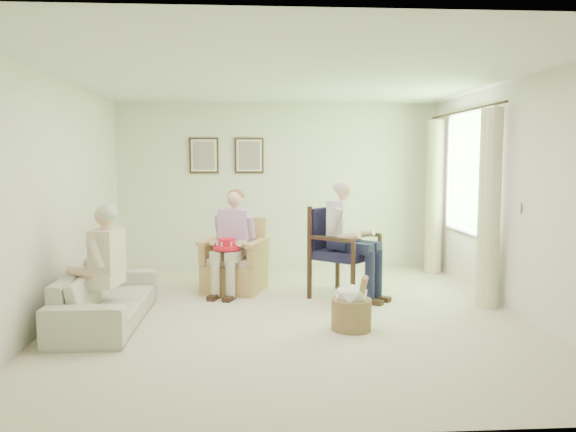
{
  "coord_description": "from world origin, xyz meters",
  "views": [
    {
      "loc": [
        -0.42,
        -6.08,
        1.72
      ],
      "look_at": [
        0.01,
        0.53,
        1.05
      ],
      "focal_mm": 35.0,
      "sensor_mm": 36.0,
      "label": 1
    }
  ],
  "objects_px": {
    "person_wicker": "(234,235)",
    "person_sofa": "(102,260)",
    "person_dark": "(346,229)",
    "sofa": "(107,296)",
    "wood_armchair": "(344,247)",
    "wicker_armchair": "(235,268)",
    "hatbox": "(352,307)",
    "red_hat": "(227,245)"
  },
  "relations": [
    {
      "from": "person_wicker",
      "to": "person_sofa",
      "type": "height_order",
      "value": "person_wicker"
    },
    {
      "from": "person_wicker",
      "to": "person_dark",
      "type": "bearing_deg",
      "value": 3.6
    },
    {
      "from": "sofa",
      "to": "person_wicker",
      "type": "height_order",
      "value": "person_wicker"
    },
    {
      "from": "wood_armchair",
      "to": "sofa",
      "type": "xyz_separation_m",
      "value": [
        -2.69,
        -1.04,
        -0.33
      ]
    },
    {
      "from": "person_dark",
      "to": "person_sofa",
      "type": "height_order",
      "value": "person_dark"
    },
    {
      "from": "wicker_armchair",
      "to": "wood_armchair",
      "type": "xyz_separation_m",
      "value": [
        1.39,
        -0.34,
        0.31
      ]
    },
    {
      "from": "person_sofa",
      "to": "hatbox",
      "type": "xyz_separation_m",
      "value": [
        2.54,
        -0.3,
        -0.46
      ]
    },
    {
      "from": "wicker_armchair",
      "to": "red_hat",
      "type": "xyz_separation_m",
      "value": [
        -0.09,
        -0.32,
        0.35
      ]
    },
    {
      "from": "red_hat",
      "to": "hatbox",
      "type": "relative_size",
      "value": 0.57
    },
    {
      "from": "wicker_armchair",
      "to": "person_wicker",
      "type": "xyz_separation_m",
      "value": [
        -0.0,
        -0.13,
        0.45
      ]
    },
    {
      "from": "person_dark",
      "to": "wood_armchair",
      "type": "bearing_deg",
      "value": 40.36
    },
    {
      "from": "person_sofa",
      "to": "person_wicker",
      "type": "bearing_deg",
      "value": 145.69
    },
    {
      "from": "person_dark",
      "to": "wicker_armchair",
      "type": "bearing_deg",
      "value": 109.68
    },
    {
      "from": "wicker_armchair",
      "to": "person_wicker",
      "type": "height_order",
      "value": "person_wicker"
    },
    {
      "from": "person_sofa",
      "to": "red_hat",
      "type": "xyz_separation_m",
      "value": [
        1.22,
        1.17,
        -0.04
      ]
    },
    {
      "from": "person_wicker",
      "to": "red_hat",
      "type": "xyz_separation_m",
      "value": [
        -0.09,
        -0.19,
        -0.1
      ]
    },
    {
      "from": "sofa",
      "to": "wicker_armchair",
      "type": "bearing_deg",
      "value": -43.55
    },
    {
      "from": "sofa",
      "to": "person_dark",
      "type": "xyz_separation_m",
      "value": [
        2.69,
        0.85,
        0.58
      ]
    },
    {
      "from": "wicker_armchair",
      "to": "hatbox",
      "type": "xyz_separation_m",
      "value": [
        1.23,
        -1.79,
        -0.07
      ]
    },
    {
      "from": "sofa",
      "to": "person_wicker",
      "type": "bearing_deg",
      "value": -46.32
    },
    {
      "from": "red_hat",
      "to": "hatbox",
      "type": "xyz_separation_m",
      "value": [
        1.32,
        -1.47,
        -0.42
      ]
    },
    {
      "from": "person_sofa",
      "to": "hatbox",
      "type": "bearing_deg",
      "value": 92.67
    },
    {
      "from": "red_hat",
      "to": "person_sofa",
      "type": "bearing_deg",
      "value": -136.09
    },
    {
      "from": "wood_armchair",
      "to": "person_wicker",
      "type": "distance_m",
      "value": 1.41
    },
    {
      "from": "hatbox",
      "to": "wicker_armchair",
      "type": "bearing_deg",
      "value": 124.45
    },
    {
      "from": "person_dark",
      "to": "red_hat",
      "type": "distance_m",
      "value": 1.5
    },
    {
      "from": "wood_armchair",
      "to": "person_dark",
      "type": "bearing_deg",
      "value": -139.64
    },
    {
      "from": "person_wicker",
      "to": "red_hat",
      "type": "distance_m",
      "value": 0.24
    },
    {
      "from": "person_dark",
      "to": "person_sofa",
      "type": "bearing_deg",
      "value": 150.22
    },
    {
      "from": "person_wicker",
      "to": "person_dark",
      "type": "relative_size",
      "value": 0.9
    },
    {
      "from": "red_hat",
      "to": "hatbox",
      "type": "height_order",
      "value": "red_hat"
    },
    {
      "from": "person_wicker",
      "to": "hatbox",
      "type": "height_order",
      "value": "person_wicker"
    },
    {
      "from": "person_wicker",
      "to": "red_hat",
      "type": "bearing_deg",
      "value": -94.54
    },
    {
      "from": "sofa",
      "to": "red_hat",
      "type": "distance_m",
      "value": 1.65
    },
    {
      "from": "sofa",
      "to": "red_hat",
      "type": "bearing_deg",
      "value": -49.18
    },
    {
      "from": "person_dark",
      "to": "hatbox",
      "type": "distance_m",
      "value": 1.43
    },
    {
      "from": "wood_armchair",
      "to": "person_sofa",
      "type": "height_order",
      "value": "person_sofa"
    },
    {
      "from": "sofa",
      "to": "red_hat",
      "type": "height_order",
      "value": "red_hat"
    },
    {
      "from": "wicker_armchair",
      "to": "hatbox",
      "type": "height_order",
      "value": "wicker_armchair"
    },
    {
      "from": "person_sofa",
      "to": "hatbox",
      "type": "relative_size",
      "value": 2.07
    },
    {
      "from": "sofa",
      "to": "hatbox",
      "type": "xyz_separation_m",
      "value": [
        2.54,
        -0.42,
        -0.05
      ]
    },
    {
      "from": "wood_armchair",
      "to": "person_sofa",
      "type": "relative_size",
      "value": 0.9
    }
  ]
}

